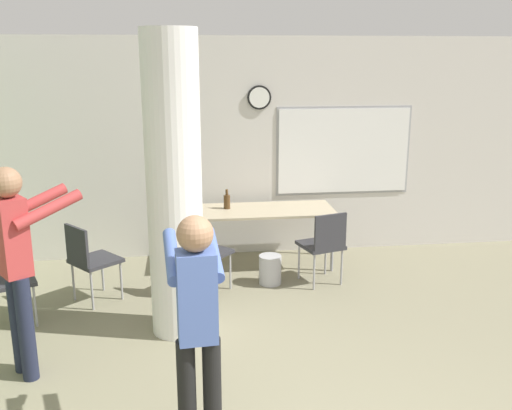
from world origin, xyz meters
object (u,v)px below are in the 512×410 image
Objects in this scene: person_playing_front at (197,318)px; person_watching_back at (18,256)px; bottle_on_table at (227,201)px; chair_table_left at (203,249)px; chair_table_right at (324,242)px; chair_near_pillar at (89,257)px; chair_by_left_wall at (2,276)px; folding_table at (266,213)px.

person_watching_back is at bearing 140.37° from person_playing_front.
bottle_on_table is at bearing 51.92° from person_watching_back.
chair_table_right is (1.38, 0.07, 0.00)m from chair_table_left.
chair_near_pillar is (-1.19, -0.11, 0.00)m from chair_table_left.
person_watching_back reaches higher than chair_near_pillar.
person_watching_back is (-1.50, -1.49, 0.52)m from chair_table_left.
person_watching_back is (0.45, -0.94, 0.52)m from chair_by_left_wall.
chair_by_left_wall is (-2.75, -1.31, -0.17)m from folding_table.
person_playing_front is 0.94× the size of person_watching_back.
chair_table_left is at bearing -136.68° from folding_table.
bottle_on_table is (-0.47, 0.08, 0.14)m from folding_table.
folding_table is 1.93× the size of chair_table_right.
bottle_on_table is 0.15× the size of person_playing_front.
person_watching_back is (-2.30, -2.25, 0.35)m from folding_table.
folding_table is 0.91m from chair_table_right.
chair_by_left_wall is 0.50× the size of person_watching_back.
bottle_on_table reaches higher than folding_table.
chair_near_pillar is (-1.53, -0.95, -0.31)m from bottle_on_table.
bottle_on_table reaches higher than chair_by_left_wall.
chair_table_left and chair_near_pillar have the same top height.
chair_table_left is at bearing -177.12° from chair_table_right.
folding_table is at bearing 44.40° from person_watching_back.
chair_table_left and chair_by_left_wall have the same top height.
chair_table_right is 2.58m from chair_near_pillar.
chair_by_left_wall is (-0.75, -0.45, 0.00)m from chair_near_pillar.
chair_table_right is at bearing 28.55° from person_watching_back.
bottle_on_table reaches higher than chair_table_left.
chair_table_left is (-0.33, -0.84, -0.31)m from bottle_on_table.
folding_table is 1.12m from chair_table_left.
chair_table_left is 2.68m from person_playing_front.
person_watching_back is at bearing -151.45° from chair_table_right.
chair_near_pillar is at bearing 77.71° from person_watching_back.
person_playing_front is (1.83, -2.08, 0.46)m from chair_by_left_wall.
chair_table_left is at bearing 87.49° from person_playing_front.
chair_table_left is at bearing 5.13° from chair_near_pillar.
chair_near_pillar is 0.88m from chair_by_left_wall.
chair_table_left reaches higher than folding_table.
bottle_on_table is 2.69m from chair_by_left_wall.
person_playing_front is 1.79m from person_watching_back.
folding_table is at bearing 43.32° from chair_table_left.
folding_table is at bearing 25.52° from chair_by_left_wall.
folding_table is 3.53m from person_playing_front.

